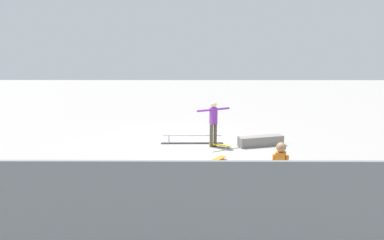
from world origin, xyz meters
name	(u,v)px	position (x,y,z in m)	size (l,w,h in m)	color
ground_plane	(192,147)	(0.00, 0.00, 0.00)	(60.00, 60.00, 0.00)	gray
grind_rail	(192,140)	(0.01, -0.54, 0.14)	(2.34, 0.28, 0.34)	black
skate_ledge	(261,141)	(-2.51, -0.24, 0.18)	(1.70, 0.40, 0.36)	gray
skater_main	(213,120)	(-0.76, -0.10, 0.97)	(1.20, 0.74, 1.67)	brown
skateboard_main	(220,145)	(-0.99, -0.04, 0.07)	(0.82, 0.48, 0.09)	yellow
bystander_orange_shirt	(280,172)	(-1.90, 5.04, 0.86)	(0.34, 0.24, 1.53)	#2D3351
loose_skateboard_natural	(51,170)	(4.02, 2.71, 0.07)	(0.44, 0.82, 0.09)	tan
loose_skateboard_orange	(217,159)	(-0.79, 1.64, 0.07)	(0.63, 0.76, 0.09)	orange
trash_bin	(104,189)	(1.89, 5.07, 0.48)	(0.49, 0.49, 0.97)	#47474C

